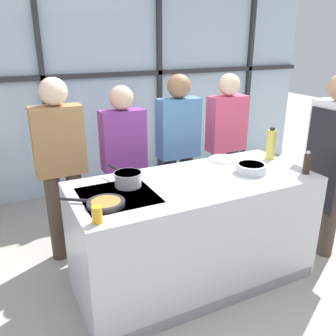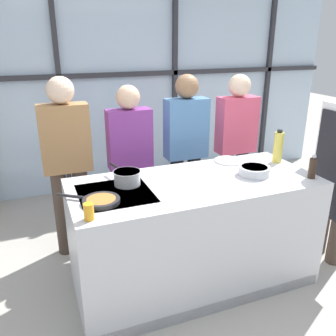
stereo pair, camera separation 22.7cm
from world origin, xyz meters
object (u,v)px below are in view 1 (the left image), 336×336
Objects in this scene: mixing_bowl at (251,168)px; spectator_far_right at (226,140)px; white_plate at (224,159)px; oil_bottle at (271,144)px; spectator_center_right at (178,146)px; chef at (330,156)px; spectator_center_left at (124,158)px; saucepan at (128,179)px; pepper_grinder at (307,163)px; frying_pan at (105,203)px; spectator_far_left at (61,161)px; juice_glass_near at (97,215)px.

spectator_far_right is at bearing 67.14° from mixing_bowl.
spectator_far_right is 6.27× the size of white_plate.
spectator_center_right is at bearing 129.92° from oil_bottle.
chef is 5.73× the size of oil_bottle.
spectator_center_right reaches higher than white_plate.
spectator_center_left is (-1.63, 0.99, -0.07)m from chef.
pepper_grinder reaches higher than saucepan.
white_plate is at bearing 124.45° from pepper_grinder.
spectator_center_left is 0.95m from white_plate.
spectator_center_right is 4.13× the size of frying_pan.
chef is 2.43m from spectator_far_left.
pepper_grinder reaches higher than frying_pan.
spectator_center_right is at bearing 41.66° from saucepan.
mixing_bowl is 0.86× the size of oil_bottle.
chef is 2.23m from juice_glass_near.
oil_bottle is (0.59, -0.70, 0.12)m from spectator_center_right.
chef reaches higher than spectator_far_right.
juice_glass_near is at bearing -164.80° from oil_bottle.
spectator_center_right is at bearing -180.00° from spectator_center_left.
spectator_center_left is at bearing 0.00° from spectator_center_right.
spectator_center_right is 0.57m from white_plate.
spectator_center_left is at bearing 58.79° from chef.
mixing_bowl is at bearing 2.86° from frying_pan.
chef is 0.97m from white_plate.
oil_bottle is at bearing 149.18° from spectator_center_left.
spectator_far_right reaches higher than white_plate.
oil_bottle is (-0.46, 0.29, 0.10)m from chef.
spectator_center_right is at bearing 0.00° from spectator_far_right.
pepper_grinder is at bearing -88.66° from oil_bottle.
frying_pan is at bearing 96.44° from spectator_far_left.
frying_pan is (-2.11, 0.02, -0.03)m from chef.
spectator_center_left is 7.98× the size of pepper_grinder.
juice_glass_near is at bearing -154.70° from white_plate.
spectator_center_left is 1.18m from spectator_far_right.
juice_glass_near is (-1.77, -0.05, -0.04)m from pepper_grinder.
oil_bottle is 0.43m from pepper_grinder.
spectator_far_left reaches higher than pepper_grinder.
spectator_center_left is 0.59m from spectator_center_right.
spectator_center_left is 1.08m from frying_pan.
white_plate is 1.03× the size of mixing_bowl.
chef is 1.88m from saucepan.
spectator_far_right reaches higher than spectator_center_left.
spectator_far_left is 15.70× the size of juice_glass_near.
oil_bottle is (1.66, 0.27, 0.12)m from frying_pan.
juice_glass_near is at bearing 63.56° from spectator_center_left.
spectator_center_right is at bearing 102.88° from mixing_bowl.
spectator_far_right is 6.43× the size of mixing_bowl.
spectator_center_right is 1.67m from juice_glass_near.
spectator_center_right reaches higher than spectator_far_right.
chef reaches higher than pepper_grinder.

